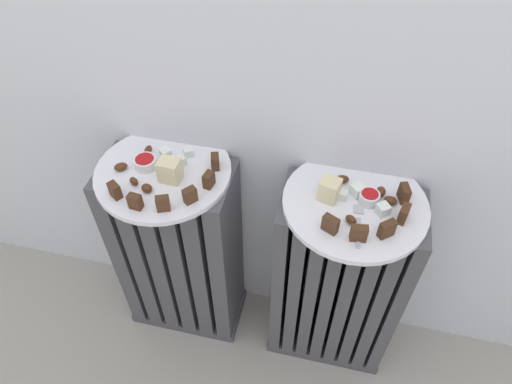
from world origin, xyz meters
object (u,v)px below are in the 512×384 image
radiator_right (336,284)px  plate_left (163,172)px  fork (359,222)px  radiator_left (180,254)px  jam_bowl_left (145,162)px  jam_bowl_right (369,197)px  plate_right (355,204)px

radiator_right → plate_left: size_ratio=1.96×
fork → radiator_right: bearing=100.3°
radiator_left → fork: (0.41, -0.05, 0.30)m
radiator_left → plate_left: plate_left is taller
radiator_left → jam_bowl_left: jam_bowl_left is taller
radiator_right → jam_bowl_left: jam_bowl_left is taller
radiator_left → plate_left: size_ratio=1.96×
jam_bowl_left → jam_bowl_right: 0.47m
radiator_left → plate_right: (0.41, -0.00, 0.30)m
radiator_right → jam_bowl_left: size_ratio=11.90×
plate_left → jam_bowl_right: bearing=0.8°
radiator_left → jam_bowl_right: bearing=0.8°
jam_bowl_left → fork: jam_bowl_left is taller
plate_right → jam_bowl_left: jam_bowl_left is taller
plate_left → plate_right: (0.41, 0.00, 0.00)m
fork → plate_right: bearing=100.3°
jam_bowl_left → fork: size_ratio=0.45×
plate_left → jam_bowl_left: size_ratio=6.07×
jam_bowl_left → fork: 0.46m
plate_left → plate_right: 0.41m
radiator_right → jam_bowl_right: jam_bowl_right is taller
jam_bowl_right → fork: bearing=-103.9°
jam_bowl_left → jam_bowl_right: same height
radiator_left → fork: fork is taller
jam_bowl_right → plate_left: bearing=-179.2°
fork → jam_bowl_right: bearing=76.1°
plate_right → fork: 0.05m
fork → plate_left: bearing=172.7°
plate_left → jam_bowl_left: 0.04m
plate_left → jam_bowl_right: size_ratio=7.19×
radiator_right → plate_left: (-0.41, -0.00, 0.30)m
jam_bowl_right → radiator_right: bearing=-166.9°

